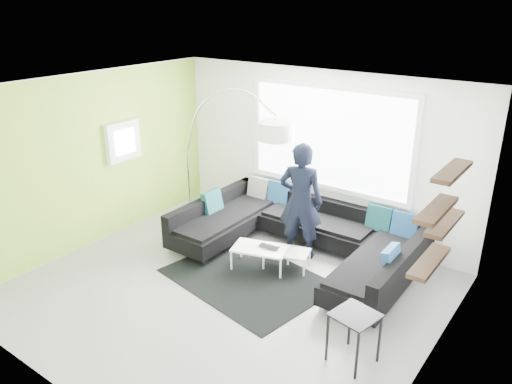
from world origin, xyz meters
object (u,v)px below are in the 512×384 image
at_px(person, 301,201).
at_px(laptop, 267,248).
at_px(sectional_sofa, 296,239).
at_px(side_table, 353,338).
at_px(arc_lamp, 187,151).
at_px(coffee_table, 273,258).

bearing_deg(person, laptop, 59.24).
distance_m(sectional_sofa, person, 0.60).
relative_size(side_table, person, 0.34).
xyz_separation_m(sectional_sofa, laptop, (-0.16, -0.54, 0.01)).
bearing_deg(side_table, person, 135.25).
bearing_deg(arc_lamp, laptop, -10.68).
relative_size(arc_lamp, laptop, 7.44).
distance_m(sectional_sofa, side_table, 2.43).
bearing_deg(person, sectional_sofa, 77.12).
height_order(side_table, laptop, side_table).
height_order(side_table, person, person).
bearing_deg(arc_lamp, coffee_table, -8.40).
relative_size(sectional_sofa, person, 1.95).
height_order(sectional_sofa, laptop, sectional_sofa).
bearing_deg(person, side_table, 117.14).
bearing_deg(coffee_table, laptop, -134.22).
bearing_deg(person, coffee_table, 61.65).
distance_m(arc_lamp, person, 2.53).
xyz_separation_m(side_table, laptop, (-1.95, 1.11, 0.04)).
relative_size(person, laptop, 5.49).
distance_m(sectional_sofa, laptop, 0.57).
bearing_deg(sectional_sofa, person, 94.60).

